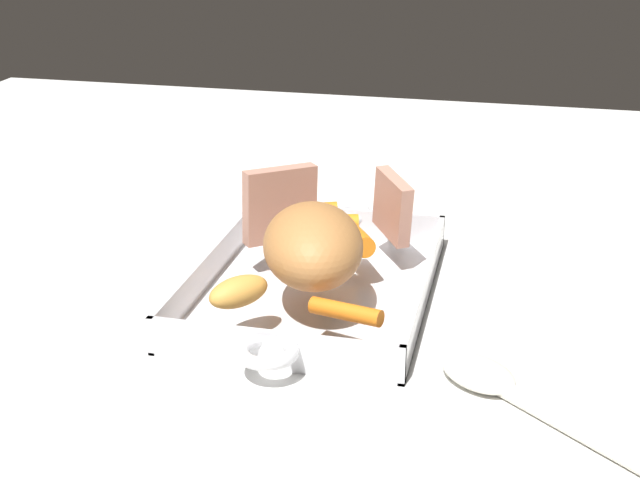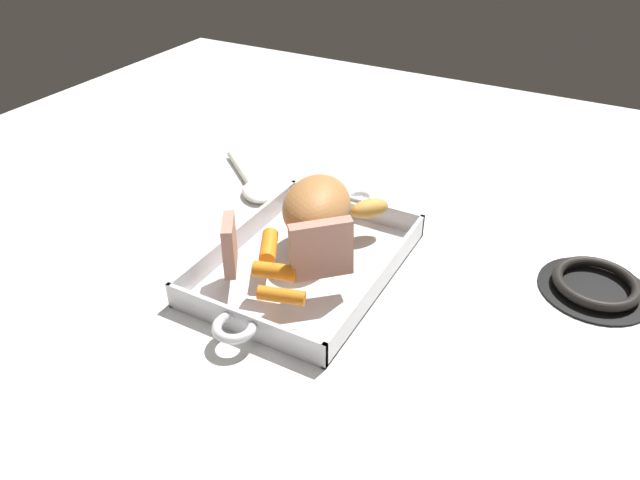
{
  "view_description": "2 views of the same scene",
  "coord_description": "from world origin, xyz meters",
  "views": [
    {
      "loc": [
        0.84,
        0.2,
        0.42
      ],
      "look_at": [
        -0.02,
        0.0,
        0.06
      ],
      "focal_mm": 49.75,
      "sensor_mm": 36.0,
      "label": 1
    },
    {
      "loc": [
        -0.61,
        -0.35,
        0.53
      ],
      "look_at": [
        0.01,
        -0.02,
        0.05
      ],
      "focal_mm": 33.03,
      "sensor_mm": 36.0,
      "label": 2
    }
  ],
  "objects": [
    {
      "name": "ground_plane",
      "position": [
        0.0,
        0.0,
        0.0
      ],
      "size": [
        1.85,
        1.85,
        0.0
      ],
      "primitive_type": "plane",
      "color": "silver"
    },
    {
      "name": "roasting_dish",
      "position": [
        0.0,
        0.0,
        0.01
      ],
      "size": [
        0.42,
        0.24,
        0.04
      ],
      "color": "silver",
      "rests_on": "ground_plane"
    },
    {
      "name": "pork_roast",
      "position": [
        0.05,
        0.01,
        0.08
      ],
      "size": [
        0.16,
        0.14,
        0.08
      ],
      "primitive_type": "ellipsoid",
      "rotation": [
        0.0,
        0.0,
        3.43
      ],
      "color": "#B4763F",
      "rests_on": "roasting_dish"
    },
    {
      "name": "roast_slice_thin",
      "position": [
        -0.05,
        -0.05,
        0.08
      ],
      "size": [
        0.07,
        0.08,
        0.09
      ],
      "primitive_type": "cube",
      "rotation": [
        -0.03,
        0.0,
        0.73
      ],
      "color": "tan",
      "rests_on": "roasting_dish"
    },
    {
      "name": "roast_slice_outer",
      "position": [
        -0.09,
        0.07,
        0.07
      ],
      "size": [
        0.07,
        0.06,
        0.08
      ],
      "primitive_type": "cube",
      "rotation": [
        -0.11,
        0.0,
        5.3
      ],
      "color": "tan",
      "rests_on": "roasting_dish"
    },
    {
      "name": "baby_carrot_southeast",
      "position": [
        -0.12,
        -0.03,
        0.05
      ],
      "size": [
        0.04,
        0.06,
        0.02
      ],
      "primitive_type": "cylinder",
      "rotation": [
        1.6,
        0.0,
        0.32
      ],
      "color": "orange",
      "rests_on": "roasting_dish"
    },
    {
      "name": "baby_carrot_short",
      "position": [
        -0.08,
        -0.0,
        0.05
      ],
      "size": [
        0.04,
        0.06,
        0.02
      ],
      "primitive_type": "cylinder",
      "rotation": [
        1.59,
        0.0,
        3.4
      ],
      "color": "orange",
      "rests_on": "roasting_dish"
    },
    {
      "name": "baby_carrot_southwest",
      "position": [
        0.13,
        0.06,
        0.05
      ],
      "size": [
        0.04,
        0.07,
        0.02
      ],
      "primitive_type": "cylinder",
      "rotation": [
        1.62,
        0.0,
        5.98
      ],
      "color": "orange",
      "rests_on": "roasting_dish"
    },
    {
      "name": "baby_carrot_long",
      "position": [
        -0.04,
        0.04,
        0.05
      ],
      "size": [
        0.06,
        0.05,
        0.03
      ],
      "primitive_type": "cylinder",
      "rotation": [
        1.49,
        0.0,
        2.05
      ],
      "color": "orange",
      "rests_on": "roasting_dish"
    },
    {
      "name": "potato_golden_small",
      "position": [
        0.12,
        -0.05,
        0.05
      ],
      "size": [
        0.07,
        0.06,
        0.03
      ],
      "primitive_type": "ellipsoid",
      "rotation": [
        0.0,
        0.0,
        5.62
      ],
      "color": "gold",
      "rests_on": "roasting_dish"
    },
    {
      "name": "serving_spoon",
      "position": [
        0.16,
        0.21,
        0.01
      ],
      "size": [
        0.16,
        0.19,
        0.02
      ],
      "rotation": [
        0.0,
        0.0,
        4.03
      ],
      "color": "white",
      "rests_on": "ground_plane"
    }
  ]
}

